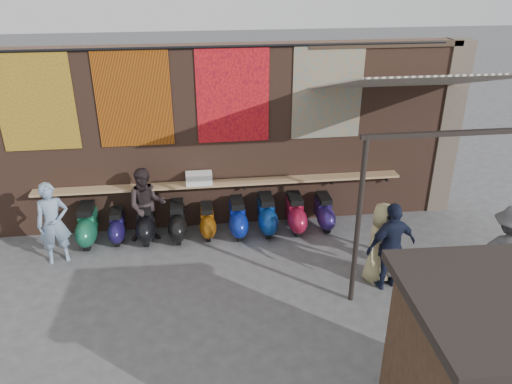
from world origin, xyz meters
TOP-DOWN VIEW (x-y plane):
  - ground at (0.00, 0.00)m, footprint 70.00×70.00m
  - brick_wall at (0.00, 2.70)m, footprint 10.00×0.40m
  - pier_right at (5.20, 2.70)m, footprint 0.50×0.50m
  - eating_counter at (0.00, 2.33)m, footprint 8.00×0.32m
  - shelf_box at (-0.48, 2.30)m, footprint 0.56×0.29m
  - tapestry_redgold at (-3.60, 2.48)m, footprint 1.50×0.02m
  - tapestry_sun at (-1.70, 2.48)m, footprint 1.50×0.02m
  - tapestry_orange at (0.30, 2.48)m, footprint 1.50×0.02m
  - tapestry_multi at (2.30, 2.48)m, footprint 1.50×0.02m
  - hang_rail at (0.00, 2.47)m, footprint 9.50×0.06m
  - scooter_stool_0 at (-2.89, 2.02)m, footprint 0.40×0.89m
  - scooter_stool_1 at (-2.28, 2.04)m, footprint 0.33×0.72m
  - scooter_stool_2 at (-1.67, 2.01)m, footprint 0.38×0.85m
  - scooter_stool_3 at (-0.99, 1.98)m, footprint 0.38×0.84m
  - scooter_stool_4 at (-0.35, 2.00)m, footprint 0.33×0.74m
  - scooter_stool_5 at (0.31, 1.97)m, footprint 0.38×0.85m
  - scooter_stool_6 at (0.95, 2.00)m, footprint 0.40×0.88m
  - scooter_stool_7 at (1.60, 2.00)m, footprint 0.39×0.86m
  - scooter_stool_8 at (2.27, 2.04)m, footprint 0.36×0.80m
  - diner_left at (-3.37, 1.40)m, footprint 0.71×0.56m
  - diner_right at (-1.61, 2.00)m, footprint 0.85×0.68m
  - shopper_navy at (2.88, -0.28)m, footprint 1.08×0.65m
  - shopper_grey at (4.79, -0.83)m, footprint 1.32×1.22m
  - shopper_tan at (2.78, -0.06)m, footprint 0.93×0.87m
  - stall_sign at (2.79, -3.10)m, footprint 1.20×0.09m
  - stall_shelf at (2.79, -3.10)m, footprint 1.87×0.17m
  - awning_canvas at (3.50, 0.90)m, footprint 3.20×3.28m
  - awning_ledger at (3.50, 2.49)m, footprint 3.30×0.08m
  - awning_header at (3.50, -0.60)m, footprint 3.00×0.08m
  - awning_post_left at (2.10, -0.60)m, footprint 0.09×0.09m

SIDE VIEW (x-z plane):
  - ground at x=0.00m, z-range 0.00..0.00m
  - scooter_stool_1 at x=-2.28m, z-range 0.00..0.69m
  - scooter_stool_4 at x=-0.35m, z-range 0.00..0.71m
  - scooter_stool_8 at x=2.27m, z-range 0.00..0.76m
  - scooter_stool_3 at x=-0.99m, z-range 0.00..0.80m
  - scooter_stool_5 at x=0.31m, z-range 0.00..0.81m
  - scooter_stool_2 at x=-1.67m, z-range 0.00..0.81m
  - scooter_stool_7 at x=1.60m, z-range 0.00..0.82m
  - scooter_stool_6 at x=0.95m, z-range 0.00..0.84m
  - scooter_stool_0 at x=-2.89m, z-range 0.00..0.85m
  - shopper_tan at x=2.78m, z-range 0.00..1.60m
  - diner_right at x=-1.61m, z-range 0.00..1.65m
  - diner_left at x=-3.37m, z-range 0.00..1.70m
  - shopper_navy at x=2.88m, z-range 0.00..1.71m
  - stall_shelf at x=2.79m, z-range 0.86..0.92m
  - shopper_grey at x=4.79m, z-range 0.00..1.79m
  - eating_counter at x=0.00m, z-range 1.08..1.12m
  - shelf_box at x=-0.48m, z-range 1.12..1.38m
  - awning_post_left at x=2.10m, z-range 0.00..3.10m
  - stall_sign at x=2.79m, z-range 1.52..2.02m
  - brick_wall at x=0.00m, z-range 0.00..4.00m
  - pier_right at x=5.20m, z-range 0.00..4.00m
  - tapestry_redgold at x=-3.60m, z-range 2.00..4.00m
  - tapestry_sun at x=-1.70m, z-range 2.00..4.00m
  - tapestry_orange at x=0.30m, z-range 2.00..4.00m
  - tapestry_multi at x=2.30m, z-range 2.00..4.00m
  - awning_header at x=3.50m, z-range 3.04..3.12m
  - awning_canvas at x=3.50m, z-range 3.07..4.03m
  - awning_ledger at x=3.50m, z-range 3.89..4.01m
  - hang_rail at x=0.00m, z-range 3.95..4.01m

